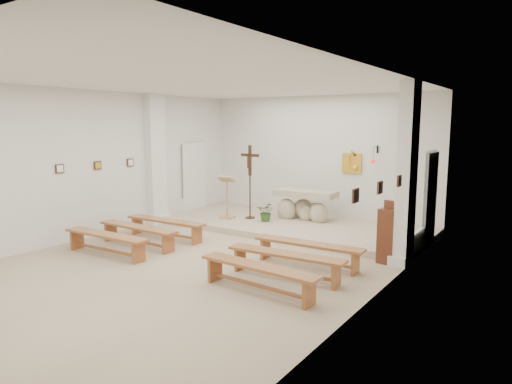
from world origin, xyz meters
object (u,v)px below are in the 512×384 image
Objects in this scene: crucifix_stand at (250,176)px; bench_left_front at (166,224)px; bench_right_front at (308,248)px; bench_left_second at (138,231)px; bench_left_third at (106,239)px; bench_right_second at (285,259)px; altar at (305,207)px; donation_pedestal at (388,236)px; lectern at (227,197)px; bench_right_third at (258,272)px.

bench_left_front is at bearing -99.42° from crucifix_stand.
bench_left_front and bench_right_front have the same top height.
bench_left_second is (-0.00, -0.85, 0.00)m from bench_left_front.
bench_left_third is at bearing -93.13° from crucifix_stand.
bench_right_front is at bearing 86.53° from bench_right_second.
bench_left_third is (-3.80, -0.85, 0.00)m from bench_right_second.
crucifix_stand is at bearing 78.78° from bench_left_second.
altar is 3.79m from bench_left_front.
bench_right_front is (-1.20, -1.05, -0.20)m from donation_pedestal.
donation_pedestal reaches higher than bench_right_second.
crucifix_stand reaches higher than donation_pedestal.
altar is at bearing 110.26° from bench_right_second.
altar is 5.31m from bench_left_third.
lectern reaches higher than bench_right_front.
altar is 1.70m from crucifix_stand.
lectern is at bearing 174.76° from donation_pedestal.
bench_left_front and bench_left_second have the same top height.
bench_left_front is 0.85m from bench_left_second.
lectern is 0.53× the size of bench_right_second.
bench_left_second is at bearing -105.20° from lectern.
bench_right_front is at bearing -32.47° from crucifix_stand.
lectern is 3.04m from bench_left_second.
bench_right_third is at bearing -47.24° from crucifix_stand.
bench_left_second is 3.80m from bench_right_second.
lectern is at bearing 85.74° from bench_left_third.
bench_left_second is (-0.17, -3.01, -0.39)m from lectern.
bench_right_second is at bearing -114.54° from donation_pedestal.
bench_left_third is at bearing -143.41° from donation_pedestal.
bench_right_front and bench_right_second have the same top height.
crucifix_stand is 0.91× the size of bench_right_front.
bench_right_front and bench_left_third have the same top height.
bench_left_front is at bearing 88.22° from bench_left_third.
lectern is 5.32m from bench_right_third.
altar is 0.77× the size of bench_right_second.
lectern is 0.95× the size of donation_pedestal.
crucifix_stand is at bearing 129.23° from bench_right_second.
bench_left_second is at bearing -95.51° from crucifix_stand.
bench_left_front is 3.89m from bench_right_second.
donation_pedestal is (4.29, -1.44, -0.75)m from crucifix_stand.
bench_right_third is at bearing -11.96° from bench_left_second.
donation_pedestal is at bearing 21.63° from bench_left_second.
altar reaches higher than bench_left_second.
crucifix_stand reaches higher than bench_right_third.
bench_left_front and bench_right_second have the same top height.
lectern is 2.20m from bench_left_front.
crucifix_stand reaches higher than bench_left_second.
donation_pedestal reaches higher than bench_left_third.
bench_right_third is at bearing -1.78° from bench_left_third.
bench_left_third is at bearing -104.50° from lectern.
bench_left_front and bench_left_third have the same top height.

